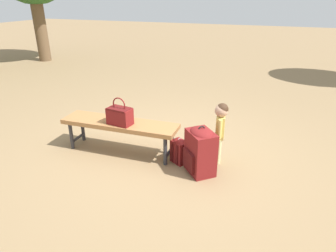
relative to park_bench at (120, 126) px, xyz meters
name	(u,v)px	position (x,y,z in m)	size (l,w,h in m)	color
ground_plane	(167,153)	(0.62, 0.17, -0.39)	(40.00, 40.00, 0.00)	#8C704C
park_bench	(120,126)	(0.00, 0.00, 0.00)	(1.61, 0.46, 0.45)	#9E6B3D
handbag	(120,115)	(0.05, -0.07, 0.18)	(0.34, 0.22, 0.37)	maroon
child_standing	(221,124)	(1.33, 0.20, 0.14)	(0.17, 0.22, 0.81)	#CCCC8C
backpack_large	(200,150)	(1.16, -0.12, -0.08)	(0.45, 0.46, 0.62)	maroon
backpack_small	(179,150)	(0.85, 0.01, -0.22)	(0.26, 0.24, 0.35)	maroon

